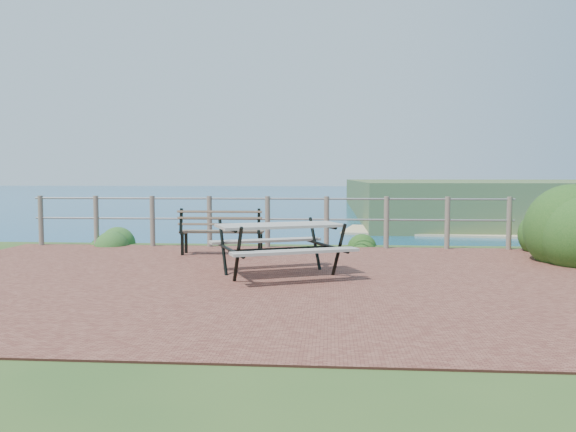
# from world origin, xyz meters

# --- Properties ---
(ground) EXTENTS (10.00, 7.00, 0.12)m
(ground) POSITION_xyz_m (0.00, 0.00, 0.00)
(ground) COLOR brown
(ground) RESTS_ON ground
(ocean) EXTENTS (1200.00, 1200.00, 0.00)m
(ocean) POSITION_xyz_m (0.00, 200.00, 0.00)
(ocean) COLOR #165D84
(ocean) RESTS_ON ground
(safety_railing) EXTENTS (9.40, 0.10, 1.00)m
(safety_railing) POSITION_xyz_m (0.00, 3.35, 0.57)
(safety_railing) COLOR #6B5B4C
(safety_railing) RESTS_ON ground
(picnic_table) EXTENTS (1.84, 1.37, 0.72)m
(picnic_table) POSITION_xyz_m (0.52, 0.25, 0.46)
(picnic_table) COLOR gray
(picnic_table) RESTS_ON ground
(park_bench) EXTENTS (1.48, 0.39, 0.83)m
(park_bench) POSITION_xyz_m (-0.69, 2.28, 0.55)
(park_bench) COLOR brown
(park_bench) RESTS_ON ground
(shrub_right_front) EXTENTS (1.61, 1.61, 2.28)m
(shrub_right_front) POSITION_xyz_m (5.02, 1.84, 0.00)
(shrub_right_front) COLOR #144315
(shrub_right_front) RESTS_ON ground
(shrub_right_edge) EXTENTS (1.15, 1.15, 1.64)m
(shrub_right_edge) POSITION_xyz_m (5.16, 3.41, 0.00)
(shrub_right_edge) COLOR #144315
(shrub_right_edge) RESTS_ON ground
(shrub_lip_west) EXTENTS (0.78, 0.78, 0.53)m
(shrub_lip_west) POSITION_xyz_m (-3.33, 3.65, 0.00)
(shrub_lip_west) COLOR #2C541F
(shrub_lip_west) RESTS_ON ground
(shrub_lip_east) EXTENTS (0.67, 0.67, 0.38)m
(shrub_lip_east) POSITION_xyz_m (2.01, 3.82, 0.00)
(shrub_lip_east) COLOR #144315
(shrub_lip_east) RESTS_ON ground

